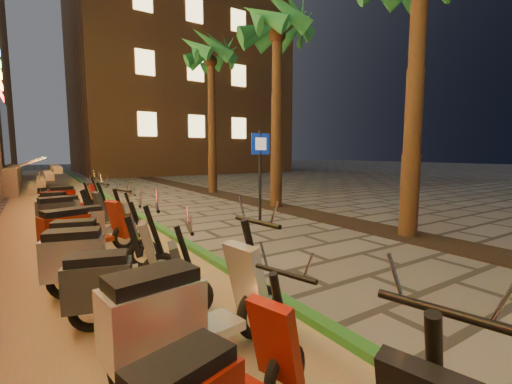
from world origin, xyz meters
TOP-DOWN VIEW (x-y plane):
  - ground at (0.00, 0.00)m, footprint 120.00×120.00m
  - parking_strip at (-2.60, 10.00)m, footprint 3.40×60.00m
  - green_curb at (-0.90, 10.00)m, footprint 0.18×60.00m
  - planting_strip at (3.60, 5.00)m, footprint 1.20×40.00m
  - apartment_block at (9.00, 32.00)m, footprint 18.00×16.06m
  - palm_c at (3.60, 7.00)m, footprint 2.97×3.02m
  - palm_d at (3.60, 12.00)m, footprint 2.97×3.02m
  - pedestrian_sign at (1.54, 4.90)m, footprint 0.54×0.10m
  - scooter_4 at (-2.40, 0.14)m, footprint 1.79×0.74m
  - scooter_5 at (-2.66, 1.23)m, footprint 1.53×0.78m
  - scooter_6 at (-2.77, 2.23)m, footprint 1.67×0.83m
  - scooter_7 at (-2.69, 3.23)m, footprint 1.56×0.80m
  - scooter_8 at (-2.76, 4.07)m, footprint 1.70×0.91m
  - scooter_9 at (-2.33, 5.06)m, footprint 1.46×0.51m
  - scooter_10 at (-2.78, 6.08)m, footprint 1.70×0.69m
  - scooter_11 at (-2.55, 7.08)m, footprint 1.48×0.52m
  - scooter_12 at (-2.77, 8.17)m, footprint 1.48×0.79m
  - scooter_13 at (-2.50, 9.08)m, footprint 1.62×0.65m

SIDE VIEW (x-z plane):
  - ground at x=0.00m, z-range 0.00..0.00m
  - parking_strip at x=-2.60m, z-range 0.00..0.01m
  - planting_strip at x=3.60m, z-range 0.00..0.02m
  - green_curb at x=-0.90m, z-range 0.00..0.10m
  - scooter_9 at x=-2.33m, z-range -0.07..0.97m
  - scooter_11 at x=-2.55m, z-range -0.07..0.98m
  - scooter_12 at x=-2.77m, z-range -0.07..0.98m
  - scooter_5 at x=-2.66m, z-range -0.07..1.01m
  - scooter_7 at x=-2.69m, z-range -0.07..1.03m
  - scooter_13 at x=-2.50m, z-range -0.07..1.06m
  - scooter_6 at x=-2.77m, z-range -0.08..1.11m
  - scooter_10 at x=-2.78m, z-range -0.08..1.11m
  - scooter_8 at x=-2.76m, z-range -0.08..1.13m
  - scooter_4 at x=-2.40m, z-range -0.08..1.17m
  - pedestrian_sign at x=1.54m, z-range 0.36..2.79m
  - palm_c at x=3.60m, z-range 2.27..9.18m
  - palm_d at x=3.60m, z-range 2.36..9.53m
  - apartment_block at x=9.00m, z-range 0.00..25.00m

